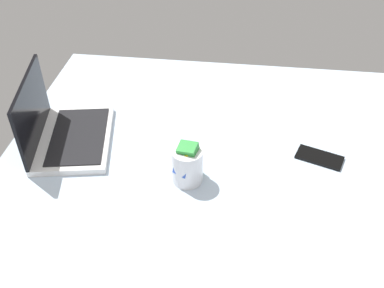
% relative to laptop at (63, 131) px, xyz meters
% --- Properties ---
extents(bed_mattress, '(1.80, 1.40, 0.18)m').
position_rel_laptop_xyz_m(bed_mattress, '(-0.32, -0.53, -0.13)').
color(bed_mattress, silver).
rests_on(bed_mattress, ground).
extents(laptop, '(0.37, 0.29, 0.23)m').
position_rel_laptop_xyz_m(laptop, '(0.00, 0.00, 0.00)').
color(laptop, silver).
rests_on(laptop, bed_mattress).
extents(snack_cup, '(0.09, 0.09, 0.13)m').
position_rel_laptop_xyz_m(snack_cup, '(-0.13, -0.42, 0.02)').
color(snack_cup, silver).
rests_on(snack_cup, bed_mattress).
extents(cell_phone, '(0.11, 0.15, 0.01)m').
position_rel_laptop_xyz_m(cell_phone, '(0.02, -0.81, -0.04)').
color(cell_phone, black).
rests_on(cell_phone, bed_mattress).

